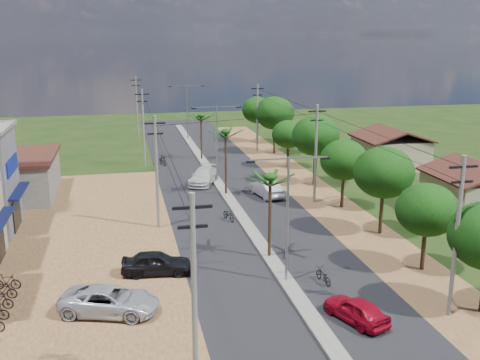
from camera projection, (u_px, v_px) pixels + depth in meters
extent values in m
plane|color=black|center=(286.00, 282.00, 34.96)|extent=(160.00, 160.00, 0.00)
cube|color=black|center=(237.00, 210.00, 49.15)|extent=(12.00, 110.00, 0.04)
cube|color=#605E56|center=(230.00, 200.00, 51.97)|extent=(1.00, 90.00, 0.18)
cube|color=brown|center=(49.00, 254.00, 39.47)|extent=(18.00, 46.00, 0.04)
cube|color=brown|center=(328.00, 205.00, 50.88)|extent=(5.00, 90.00, 0.03)
cube|color=#0D1339|center=(2.00, 219.00, 37.22)|extent=(0.80, 5.40, 0.15)
cube|color=#0D1339|center=(19.00, 191.00, 43.85)|extent=(0.80, 5.40, 0.15)
cube|color=black|center=(17.00, 213.00, 44.23)|extent=(0.10, 3.00, 2.40)
cube|color=navy|center=(12.00, 165.00, 43.25)|extent=(0.12, 4.20, 1.20)
cube|color=#605E56|center=(0.00, 178.00, 52.94)|extent=(10.00, 10.00, 3.60)
cube|color=tan|center=(477.00, 195.00, 48.08)|extent=(7.00, 7.00, 3.30)
cube|color=tan|center=(390.00, 153.00, 65.32)|extent=(7.00, 7.00, 3.30)
cylinder|color=black|center=(424.00, 242.00, 36.37)|extent=(0.28, 0.28, 3.85)
ellipsoid|color=black|center=(427.00, 210.00, 35.82)|extent=(4.00, 4.00, 3.40)
cylinder|color=black|center=(382.00, 205.00, 42.99)|extent=(0.28, 0.28, 4.55)
ellipsoid|color=black|center=(384.00, 172.00, 42.34)|extent=(4.60, 4.60, 3.91)
cylinder|color=black|center=(343.00, 185.00, 49.61)|extent=(0.28, 0.28, 4.06)
ellipsoid|color=black|center=(344.00, 160.00, 49.03)|extent=(4.20, 4.20, 3.57)
cylinder|color=black|center=(315.00, 162.00, 57.14)|extent=(0.28, 0.28, 4.76)
ellipsoid|color=black|center=(316.00, 136.00, 56.45)|extent=(4.80, 4.80, 4.08)
cylinder|color=black|center=(288.00, 152.00, 64.77)|extent=(0.28, 0.28, 3.64)
ellipsoid|color=black|center=(288.00, 134.00, 64.24)|extent=(3.80, 3.80, 3.23)
cylinder|color=black|center=(274.00, 135.00, 72.30)|extent=(0.28, 0.28, 4.90)
ellipsoid|color=black|center=(275.00, 113.00, 71.60)|extent=(5.00, 5.00, 4.25)
cylinder|color=black|center=(257.00, 127.00, 79.88)|extent=(0.28, 0.28, 4.34)
ellipsoid|color=black|center=(257.00, 110.00, 79.26)|extent=(4.40, 4.40, 3.74)
cylinder|color=black|center=(270.00, 218.00, 38.02)|extent=(0.22, 0.22, 5.80)
cylinder|color=black|center=(226.00, 164.00, 53.11)|extent=(0.22, 0.22, 6.20)
cylinder|color=black|center=(201.00, 138.00, 68.34)|extent=(0.22, 0.22, 5.50)
cylinder|color=gray|center=(287.00, 221.00, 33.96)|extent=(0.16, 0.16, 8.00)
cube|color=gray|center=(308.00, 158.00, 33.22)|extent=(2.40, 0.08, 0.08)
cube|color=gray|center=(269.00, 159.00, 32.73)|extent=(2.40, 0.08, 0.08)
cube|color=black|center=(326.00, 158.00, 33.47)|extent=(0.50, 0.18, 0.12)
cube|color=black|center=(251.00, 162.00, 32.53)|extent=(0.50, 0.18, 0.12)
cylinder|color=gray|center=(217.00, 145.00, 57.61)|extent=(0.16, 0.16, 8.00)
cube|color=gray|center=(228.00, 106.00, 56.88)|extent=(2.40, 0.08, 0.08)
cube|color=gray|center=(205.00, 107.00, 56.39)|extent=(2.40, 0.08, 0.08)
cube|color=black|center=(239.00, 107.00, 57.13)|extent=(0.50, 0.18, 0.12)
cube|color=black|center=(194.00, 108.00, 56.19)|extent=(0.50, 0.18, 0.12)
cylinder|color=gray|center=(187.00, 113.00, 81.27)|extent=(0.16, 0.16, 8.00)
cube|color=gray|center=(195.00, 85.00, 80.53)|extent=(2.40, 0.08, 0.08)
cube|color=gray|center=(178.00, 86.00, 80.05)|extent=(2.40, 0.08, 0.08)
cube|color=black|center=(203.00, 86.00, 80.78)|extent=(0.50, 0.18, 0.12)
cube|color=black|center=(171.00, 86.00, 79.85)|extent=(0.50, 0.18, 0.12)
cylinder|color=#605E56|center=(194.00, 298.00, 22.94)|extent=(0.24, 0.24, 9.00)
cube|color=black|center=(192.00, 207.00, 21.96)|extent=(1.60, 0.12, 0.12)
cube|color=black|center=(193.00, 227.00, 22.17)|extent=(1.20, 0.12, 0.12)
cylinder|color=#605E56|center=(157.00, 173.00, 43.76)|extent=(0.24, 0.24, 9.00)
cube|color=black|center=(155.00, 123.00, 42.78)|extent=(1.60, 0.12, 0.12)
cube|color=black|center=(155.00, 134.00, 42.98)|extent=(1.20, 0.12, 0.12)
cylinder|color=#605E56|center=(143.00, 128.00, 64.58)|extent=(0.24, 0.24, 9.00)
cube|color=black|center=(142.00, 94.00, 63.60)|extent=(1.60, 0.12, 0.12)
cube|color=black|center=(142.00, 101.00, 63.80)|extent=(1.20, 0.12, 0.12)
cylinder|color=#605E56|center=(137.00, 106.00, 84.45)|extent=(0.24, 0.24, 9.00)
cube|color=black|center=(136.00, 80.00, 83.47)|extent=(1.60, 0.12, 0.12)
cube|color=black|center=(136.00, 86.00, 83.67)|extent=(1.20, 0.12, 0.12)
cylinder|color=#605E56|center=(456.00, 238.00, 29.68)|extent=(0.24, 0.24, 9.00)
cube|color=black|center=(464.00, 167.00, 28.70)|extent=(1.60, 0.12, 0.12)
cube|color=black|center=(462.00, 182.00, 28.90)|extent=(1.20, 0.12, 0.12)
cylinder|color=#605E56|center=(316.00, 154.00, 50.50)|extent=(0.24, 0.24, 9.00)
cube|color=black|center=(317.00, 111.00, 49.52)|extent=(1.60, 0.12, 0.12)
cube|color=black|center=(317.00, 120.00, 49.72)|extent=(1.20, 0.12, 0.12)
cylinder|color=#605E56|center=(257.00, 119.00, 71.32)|extent=(0.24, 0.24, 9.00)
cube|color=black|center=(258.00, 89.00, 70.34)|extent=(1.60, 0.12, 0.12)
cube|color=black|center=(257.00, 95.00, 70.54)|extent=(1.20, 0.12, 0.12)
imported|color=maroon|center=(356.00, 310.00, 30.00)|extent=(2.93, 4.25, 1.34)
imported|color=#AFB1B8|center=(266.00, 189.00, 53.25)|extent=(2.47, 4.92, 1.55)
imported|color=#B5B5B1|center=(203.00, 177.00, 57.75)|extent=(4.10, 5.83, 1.57)
imported|color=#AFB1B8|center=(110.00, 301.00, 30.83)|extent=(5.92, 4.04, 1.51)
imported|color=black|center=(156.00, 263.00, 35.95)|extent=(4.62, 2.27, 1.51)
imported|color=black|center=(323.00, 276.00, 34.71)|extent=(0.88, 1.84, 0.93)
imported|color=black|center=(229.00, 215.00, 46.41)|extent=(1.12, 1.97, 0.98)
imported|color=black|center=(163.00, 161.00, 66.00)|extent=(1.15, 1.98, 1.15)
cube|color=#B9113D|center=(194.00, 270.00, 35.62)|extent=(0.50, 1.00, 0.89)
cylinder|color=black|center=(195.00, 277.00, 35.22)|extent=(0.04, 0.04, 0.44)
cylinder|color=black|center=(193.00, 271.00, 36.14)|extent=(0.04, 0.04, 0.44)
imported|color=black|center=(3.00, 291.00, 32.61)|extent=(1.72, 0.73, 1.00)
imported|color=black|center=(7.00, 282.00, 33.84)|extent=(1.72, 0.73, 1.00)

